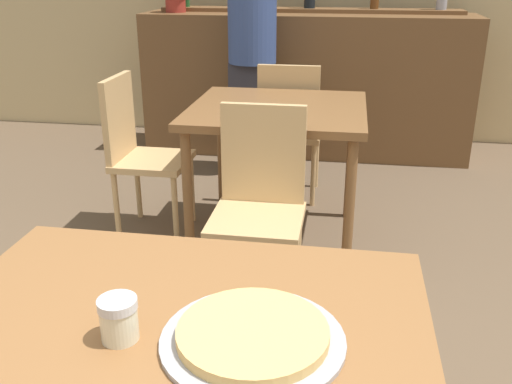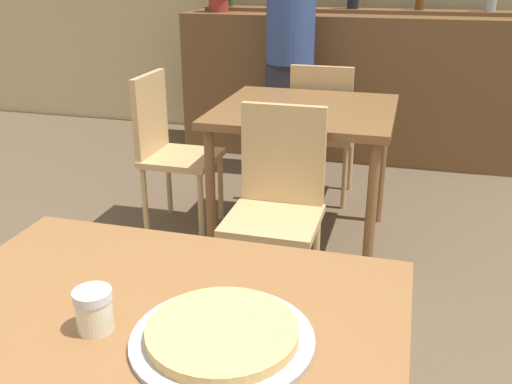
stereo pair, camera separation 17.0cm
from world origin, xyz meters
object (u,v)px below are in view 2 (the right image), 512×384
Objects in this scene: chair_far_side_back at (322,125)px; cheese_shaker at (94,310)px; chair_far_side_left at (168,143)px; person_standing at (290,47)px; chair_far_side_front at (277,196)px; pizza_tray at (222,335)px.

chair_far_side_back is 2.61m from cheese_shaker.
chair_far_side_left is 1.29m from person_standing.
pizza_tray is (0.19, -1.33, 0.23)m from chair_far_side_front.
cheese_shaker is (-0.09, -1.36, 0.26)m from chair_far_side_front.
chair_far_side_front is at bearing -79.33° from person_standing.
chair_far_side_back reaches higher than pizza_tray.
person_standing is (-0.33, 1.75, 0.41)m from chair_far_side_front.
pizza_tray is at bearing -80.36° from person_standing.
person_standing is at bearing -57.62° from chair_far_side_back.
chair_far_side_left reaches higher than pizza_tray.
person_standing is (-0.52, 3.08, 0.18)m from pizza_tray.
chair_far_side_left reaches higher than cheese_shaker.
person_standing is at bearing 99.64° from pizza_tray.
chair_far_side_left is 0.53× the size of person_standing.
pizza_tray is 0.23× the size of person_standing.
chair_far_side_front is 1.39m from cheese_shaker.
person_standing is (-0.33, 0.52, 0.41)m from chair_far_side_back.
chair_far_side_left is (-0.79, 0.61, 0.00)m from chair_far_side_front.
person_standing reaches higher than chair_far_side_back.
chair_far_side_front is 9.42× the size of cheese_shaker.
chair_far_side_left is at bearing -112.22° from person_standing.
chair_far_side_front reaches higher than cheese_shaker.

